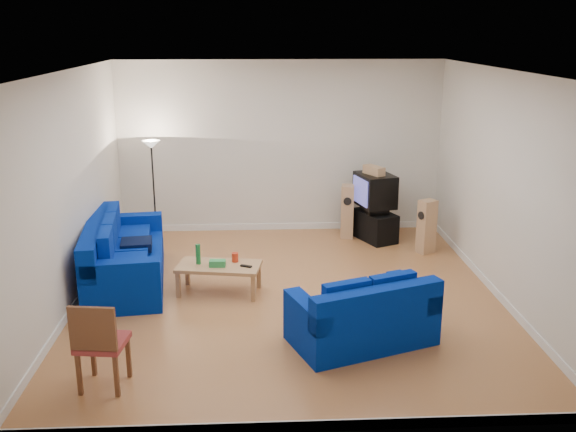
{
  "coord_description": "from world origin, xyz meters",
  "views": [
    {
      "loc": [
        -0.45,
        -8.57,
        3.74
      ],
      "look_at": [
        0.0,
        0.4,
        1.1
      ],
      "focal_mm": 40.0,
      "sensor_mm": 36.0,
      "label": 1
    }
  ],
  "objects_px": {
    "sofa_loveseat": "(364,319)",
    "television": "(375,190)",
    "sofa_three_seat": "(121,260)",
    "coffee_table": "(219,268)",
    "tv_stand": "(375,226)"
  },
  "relations": [
    {
      "from": "television",
      "to": "coffee_table",
      "type": "bearing_deg",
      "value": -63.48
    },
    {
      "from": "sofa_three_seat",
      "to": "tv_stand",
      "type": "height_order",
      "value": "sofa_three_seat"
    },
    {
      "from": "sofa_loveseat",
      "to": "television",
      "type": "xyz_separation_m",
      "value": [
        0.84,
        4.04,
        0.61
      ]
    },
    {
      "from": "sofa_three_seat",
      "to": "sofa_loveseat",
      "type": "height_order",
      "value": "sofa_three_seat"
    },
    {
      "from": "sofa_three_seat",
      "to": "tv_stand",
      "type": "distance_m",
      "value": 4.61
    },
    {
      "from": "sofa_three_seat",
      "to": "television",
      "type": "xyz_separation_m",
      "value": [
        4.19,
        1.9,
        0.57
      ]
    },
    {
      "from": "tv_stand",
      "to": "television",
      "type": "height_order",
      "value": "television"
    },
    {
      "from": "sofa_loveseat",
      "to": "sofa_three_seat",
      "type": "bearing_deg",
      "value": 126.98
    },
    {
      "from": "sofa_loveseat",
      "to": "tv_stand",
      "type": "bearing_deg",
      "value": 57.48
    },
    {
      "from": "sofa_loveseat",
      "to": "tv_stand",
      "type": "xyz_separation_m",
      "value": [
        0.86,
        4.01,
        -0.06
      ]
    },
    {
      "from": "coffee_table",
      "to": "television",
      "type": "xyz_separation_m",
      "value": [
        2.69,
        2.36,
        0.55
      ]
    },
    {
      "from": "sofa_loveseat",
      "to": "tv_stand",
      "type": "height_order",
      "value": "sofa_loveseat"
    },
    {
      "from": "sofa_loveseat",
      "to": "television",
      "type": "relative_size",
      "value": 2.18
    },
    {
      "from": "tv_stand",
      "to": "sofa_loveseat",
      "type": "bearing_deg",
      "value": -36.49
    },
    {
      "from": "sofa_loveseat",
      "to": "television",
      "type": "distance_m",
      "value": 4.17
    }
  ]
}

